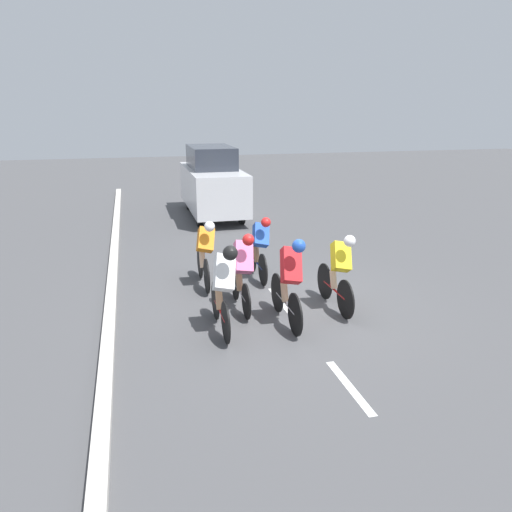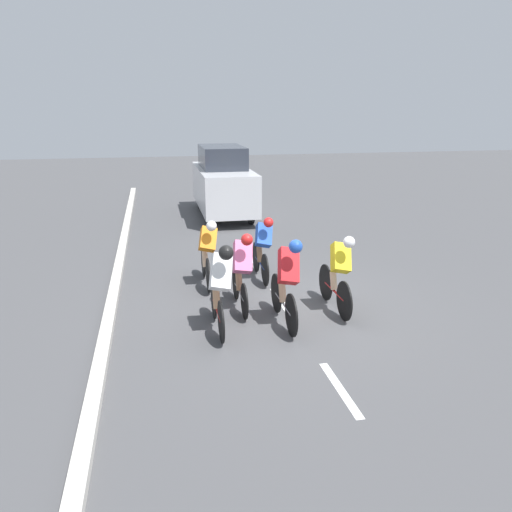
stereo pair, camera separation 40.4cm
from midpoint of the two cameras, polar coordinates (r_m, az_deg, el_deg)
ground_plane at (r=9.50m, az=4.52°, el=-5.81°), size 60.00×60.00×0.00m
lane_stripe_near at (r=7.04m, az=11.27°, el=-14.68°), size 0.12×1.40×0.01m
lane_stripe_mid at (r=9.74m, az=4.07°, el=-5.18°), size 0.12×1.40×0.01m
lane_stripe_far at (r=12.68m, az=0.21°, el=0.12°), size 0.12×1.40×0.01m
curb at (r=9.42m, az=-15.13°, el=-6.09°), size 0.20×28.08×0.14m
cyclist_blue at (r=10.73m, az=1.83°, el=1.09°), size 0.42×1.64×1.43m
cyclist_pink at (r=9.07m, az=-0.36°, el=-1.50°), size 0.40×1.62×1.51m
cyclist_orange at (r=10.38m, az=-4.50°, el=0.55°), size 0.43×1.69×1.45m
cyclist_white at (r=8.19m, az=-2.73°, el=-3.29°), size 0.44×1.66×1.56m
cyclist_yellow at (r=9.20m, az=10.66°, el=-1.74°), size 0.42×1.70×1.48m
cyclist_red at (r=8.46m, az=4.93°, el=-2.72°), size 0.42×1.75×1.58m
support_car at (r=17.14m, az=-3.10°, el=8.44°), size 1.70×4.52×2.35m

